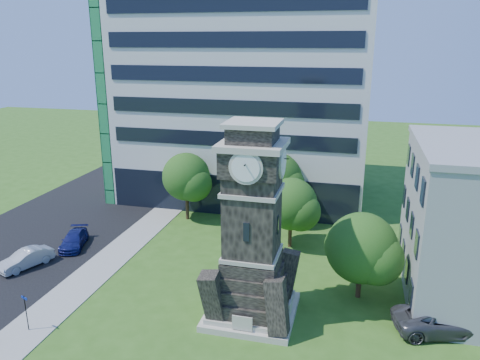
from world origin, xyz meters
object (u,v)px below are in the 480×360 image
(car_street_north, at_px, (74,240))
(street_sign, at_px, (26,309))
(car_east_lot, at_px, (443,320))
(car_street_mid, at_px, (26,259))
(park_bench, at_px, (265,311))
(clock_tower, at_px, (252,237))

(car_street_north, xyz_separation_m, street_sign, (4.16, -11.11, 0.85))
(car_east_lot, bearing_deg, car_street_mid, 72.96)
(car_street_mid, bearing_deg, street_sign, -28.93)
(car_street_mid, relative_size, street_sign, 1.74)
(car_street_mid, xyz_separation_m, street_sign, (5.58, -6.98, 0.79))
(car_street_north, distance_m, park_bench, 18.65)
(car_street_north, relative_size, park_bench, 2.12)
(clock_tower, relative_size, car_street_mid, 3.02)
(car_street_mid, height_order, car_east_lot, car_east_lot)
(car_street_mid, bearing_deg, car_east_lot, 20.38)
(clock_tower, height_order, car_street_mid, clock_tower)
(clock_tower, relative_size, car_street_north, 2.92)
(car_street_north, height_order, street_sign, street_sign)
(park_bench, bearing_deg, car_street_north, 141.12)
(car_east_lot, bearing_deg, clock_tower, 79.83)
(car_east_lot, xyz_separation_m, street_sign, (-23.73, -5.93, 0.66))
(clock_tower, bearing_deg, car_east_lot, 4.80)
(car_street_north, xyz_separation_m, park_bench, (17.49, -6.48, -0.07))
(car_street_north, xyz_separation_m, car_east_lot, (27.89, -5.19, 0.18))
(clock_tower, relative_size, car_east_lot, 2.14)
(clock_tower, bearing_deg, street_sign, -158.18)
(park_bench, relative_size, street_sign, 0.85)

